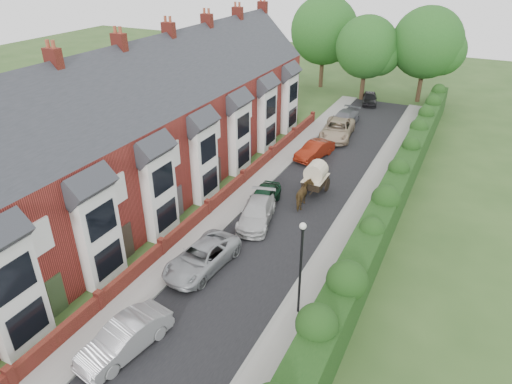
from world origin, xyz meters
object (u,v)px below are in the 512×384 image
(car_silver_a, at_px, (125,338))
(car_silver_b, at_px, (202,257))
(horse_cart, at_px, (316,175))
(car_white, at_px, (257,213))
(car_black, at_px, (370,98))
(car_red, at_px, (315,150))
(car_green, at_px, (263,197))
(lamppost, at_px, (301,258))
(horse, at_px, (304,195))
(car_beige, at_px, (337,129))
(car_grey, at_px, (344,119))

(car_silver_a, xyz_separation_m, car_silver_b, (-0.16, 6.48, -0.04))
(car_silver_a, bearing_deg, horse_cart, 92.38)
(car_white, xyz_separation_m, car_black, (0.36, 28.00, -0.03))
(car_red, xyz_separation_m, car_black, (0.49, 16.80, -0.03))
(car_white, xyz_separation_m, car_red, (-0.13, 11.20, -0.00))
(car_white, xyz_separation_m, car_green, (-0.48, 2.00, -0.01))
(lamppost, relative_size, car_black, 1.34)
(car_red, xyz_separation_m, horse, (2.13, -8.02, 0.18))
(lamppost, bearing_deg, car_silver_a, -137.13)
(lamppost, distance_m, car_white, 8.96)
(lamppost, height_order, car_green, lamppost)
(car_silver_b, bearing_deg, car_beige, 93.17)
(car_green, distance_m, car_red, 9.21)
(car_red, distance_m, horse, 8.30)
(car_beige, bearing_deg, car_silver_b, -99.12)
(car_white, xyz_separation_m, car_grey, (-0.22, 19.95, 0.02))
(car_grey, distance_m, horse, 16.92)
(car_black, bearing_deg, car_white, -103.75)
(car_silver_b, distance_m, car_black, 33.61)
(car_silver_b, distance_m, horse, 9.15)
(car_beige, xyz_separation_m, car_black, (0.20, 11.44, -0.14))
(horse, bearing_deg, car_silver_a, 72.31)
(car_grey, bearing_deg, lamppost, -73.82)
(car_green, distance_m, car_grey, 17.95)
(car_silver_b, xyz_separation_m, horse, (2.59, 8.78, 0.17))
(car_green, bearing_deg, car_silver_b, -97.65)
(car_green, bearing_deg, car_beige, 80.68)
(car_black, bearing_deg, car_silver_a, -104.15)
(car_black, distance_m, horse_cart, 22.67)
(lamppost, xyz_separation_m, horse, (-3.46, 9.78, -2.43))
(lamppost, bearing_deg, car_silver_b, 170.62)
(car_white, bearing_deg, car_red, 76.91)
(car_white, height_order, car_green, car_white)
(car_silver_a, distance_m, car_beige, 28.64)
(car_green, height_order, car_beige, car_beige)
(car_red, bearing_deg, car_silver_b, -77.46)
(car_green, bearing_deg, car_white, -83.31)
(car_silver_a, relative_size, horse, 2.16)
(car_black, xyz_separation_m, horse, (1.64, -24.82, 0.21))
(horse_cart, bearing_deg, car_grey, 98.66)
(car_beige, bearing_deg, car_green, -99.70)
(car_silver_a, xyz_separation_m, car_white, (0.44, 12.08, -0.04))
(car_green, distance_m, horse, 2.75)
(car_white, xyz_separation_m, horse_cart, (2.00, 5.40, 0.68))
(car_silver_a, distance_m, horse, 15.45)
(car_silver_a, height_order, car_black, car_silver_a)
(car_white, height_order, horse_cart, horse_cart)
(car_silver_a, xyz_separation_m, car_beige, (0.60, 28.63, 0.06))
(car_grey, xyz_separation_m, horse, (2.22, -16.77, 0.16))
(car_beige, height_order, car_black, car_beige)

